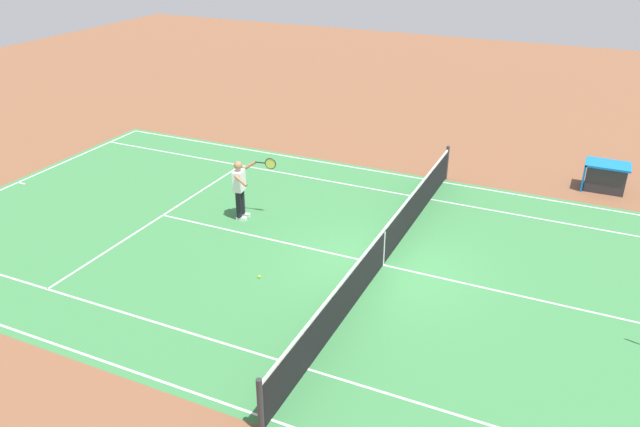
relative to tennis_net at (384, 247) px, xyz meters
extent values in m
plane|color=brown|center=(0.00, 0.00, -0.49)|extent=(60.00, 60.00, 0.00)
cube|color=#387A42|center=(0.00, 0.00, -0.49)|extent=(24.20, 11.40, 0.00)
cube|color=white|center=(11.90, 0.00, -0.49)|extent=(0.05, 11.00, 0.01)
cube|color=white|center=(0.00, -5.50, -0.49)|extent=(23.80, 0.05, 0.01)
cube|color=white|center=(0.00, 5.50, -0.49)|extent=(23.80, 0.05, 0.01)
cube|color=white|center=(0.00, -4.11, -0.49)|extent=(23.80, 0.05, 0.01)
cube|color=white|center=(0.00, 4.11, -0.49)|extent=(23.80, 0.05, 0.01)
cube|color=white|center=(6.40, 0.00, -0.49)|extent=(0.05, 8.22, 0.01)
cube|color=white|center=(0.00, 0.00, -0.49)|extent=(12.80, 0.05, 0.01)
cube|color=white|center=(11.75, 0.00, -0.49)|extent=(0.30, 0.05, 0.01)
cylinder|color=#2D2D33|center=(0.00, -5.80, 0.05)|extent=(0.10, 0.10, 1.08)
cylinder|color=#2D2D33|center=(0.00, 5.80, 0.05)|extent=(0.10, 0.10, 1.08)
cube|color=black|center=(0.00, 0.00, -0.05)|extent=(0.02, 11.60, 0.88)
cube|color=white|center=(0.00, 0.00, 0.46)|extent=(0.04, 11.60, 0.06)
cube|color=white|center=(0.00, 0.00, -0.05)|extent=(0.04, 0.06, 0.88)
cylinder|color=black|center=(4.34, -0.64, -0.04)|extent=(0.15, 0.15, 0.74)
cube|color=white|center=(4.28, -0.65, -0.45)|extent=(0.29, 0.15, 0.09)
cylinder|color=black|center=(4.38, -0.88, -0.04)|extent=(0.15, 0.15, 0.74)
cube|color=white|center=(4.32, -0.89, -0.45)|extent=(0.29, 0.15, 0.09)
cube|color=white|center=(4.36, -0.76, 0.61)|extent=(0.30, 0.41, 0.56)
sphere|color=#9E704C|center=(4.36, -0.76, 1.04)|extent=(0.23, 0.23, 0.23)
cylinder|color=#9E704C|center=(4.14, -0.51, 0.74)|extent=(0.42, 0.16, 0.26)
cylinder|color=#9E704C|center=(4.23, -1.07, 0.94)|extent=(0.41, 0.28, 0.30)
cylinder|color=#232326|center=(3.93, -1.18, 1.05)|extent=(0.28, 0.08, 0.04)
torus|color=#232326|center=(3.64, -1.22, 1.05)|extent=(0.31, 0.07, 0.31)
cylinder|color=#C6D84C|center=(3.64, -1.22, 1.05)|extent=(0.27, 0.05, 0.27)
sphere|color=#CCE01E|center=(2.37, 1.73, -0.46)|extent=(0.07, 0.07, 0.07)
cube|color=#2D2D33|center=(-4.52, -6.94, -0.09)|extent=(1.10, 0.70, 0.80)
cube|color=blue|center=(-4.52, -6.94, 0.33)|extent=(1.24, 0.84, 0.06)
cube|color=blue|center=(-3.92, -6.94, -0.07)|extent=(0.06, 0.84, 0.84)
camera|label=1|loc=(-4.00, 12.23, 7.08)|focal=35.14mm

